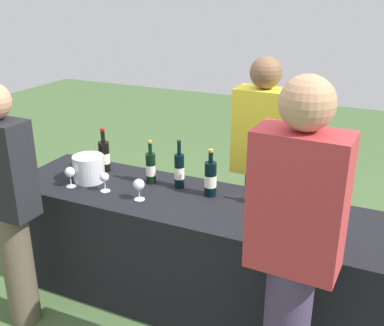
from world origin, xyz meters
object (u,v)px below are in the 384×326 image
at_px(wine_bottle_4, 276,189).
at_px(wine_glass_1, 104,178).
at_px(wine_bottle_0, 104,156).
at_px(wine_bottle_2, 179,170).
at_px(wine_bottle_3, 210,179).
at_px(server_pouring, 261,161).
at_px(wine_glass_2, 139,185).
at_px(guest_1, 294,249).
at_px(wine_bottle_5, 310,200).
at_px(guest_0, 8,201).
at_px(wine_glass_3, 322,223).
at_px(wine_bottle_1, 151,168).
at_px(ice_bucket, 89,168).
at_px(wine_glass_0, 70,173).

relative_size(wine_bottle_4, wine_glass_1, 2.52).
height_order(wine_bottle_0, wine_bottle_2, wine_bottle_2).
bearing_deg(wine_glass_1, wine_bottle_3, 19.76).
bearing_deg(wine_bottle_2, wine_bottle_0, 177.22).
height_order(wine_bottle_3, server_pouring, server_pouring).
relative_size(wine_glass_2, guest_1, 0.08).
distance_m(wine_bottle_5, guest_1, 0.64).
bearing_deg(guest_0, wine_bottle_4, 29.29).
relative_size(wine_glass_1, server_pouring, 0.08).
bearing_deg(guest_0, wine_bottle_2, 47.02).
bearing_deg(wine_glass_3, wine_glass_1, 179.62).
distance_m(wine_bottle_1, wine_bottle_4, 0.86).
distance_m(wine_bottle_1, guest_1, 1.33).
xyz_separation_m(wine_glass_1, ice_bucket, (-0.20, 0.10, -0.00)).
distance_m(wine_bottle_4, wine_glass_1, 1.10).
distance_m(wine_glass_2, guest_0, 0.77).
bearing_deg(wine_bottle_0, wine_bottle_3, -4.14).
distance_m(wine_glass_3, ice_bucket, 1.59).
xyz_separation_m(server_pouring, guest_1, (0.50, -1.15, 0.07)).
bearing_deg(guest_0, wine_glass_1, 58.00).
relative_size(wine_bottle_2, wine_bottle_4, 0.99).
relative_size(wine_glass_0, wine_glass_2, 0.99).
xyz_separation_m(wine_bottle_5, server_pouring, (-0.45, 0.51, -0.02)).
relative_size(wine_glass_3, ice_bucket, 0.61).
relative_size(wine_bottle_3, wine_bottle_5, 0.95).
relative_size(wine_bottle_1, server_pouring, 0.19).
bearing_deg(wine_bottle_2, wine_glass_3, -15.68).
distance_m(wine_bottle_5, wine_glass_0, 1.55).
xyz_separation_m(ice_bucket, guest_0, (-0.13, -0.60, -0.00)).
relative_size(wine_bottle_0, wine_glass_2, 2.27).
height_order(wine_bottle_5, wine_glass_0, wine_bottle_5).
relative_size(server_pouring, guest_1, 0.93).
height_order(wine_bottle_4, wine_glass_0, wine_bottle_4).
xyz_separation_m(wine_glass_3, ice_bucket, (-1.59, 0.11, -0.00)).
bearing_deg(guest_1, wine_bottle_3, 137.85).
bearing_deg(wine_glass_3, wine_bottle_5, 118.56).
height_order(wine_bottle_2, wine_glass_0, wine_bottle_2).
relative_size(ice_bucket, guest_0, 0.14).
xyz_separation_m(wine_bottle_1, ice_bucket, (-0.41, -0.15, -0.02)).
bearing_deg(wine_bottle_4, wine_bottle_1, -179.56).
bearing_deg(wine_glass_2, wine_bottle_0, 146.96).
bearing_deg(wine_bottle_3, wine_glass_0, -163.34).
height_order(wine_bottle_4, guest_0, guest_0).
distance_m(wine_bottle_0, wine_bottle_2, 0.62).
distance_m(wine_bottle_4, wine_glass_2, 0.84).
bearing_deg(guest_0, server_pouring, 46.72).
bearing_deg(wine_glass_3, wine_bottle_1, 167.84).
bearing_deg(wine_glass_0, wine_bottle_4, 12.31).
height_order(wine_glass_2, server_pouring, server_pouring).
bearing_deg(wine_glass_1, guest_1, -18.81).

